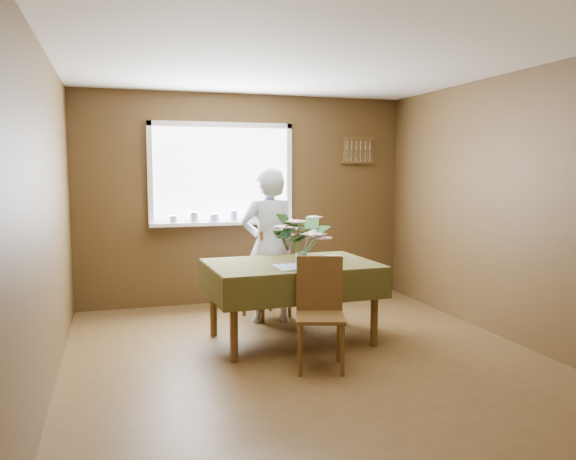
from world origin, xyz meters
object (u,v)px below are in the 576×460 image
object	(u,v)px
flower_bouquet	(301,234)
dining_table	(291,272)
chair_far	(271,270)
seated_woman	(269,246)
chair_near	(320,307)

from	to	relation	value
flower_bouquet	dining_table	bearing A→B (deg)	94.55
dining_table	chair_far	distance (m)	0.84
dining_table	chair_far	size ratio (longest dim) A/B	1.62
seated_woman	chair_far	bearing A→B (deg)	-115.05
chair_far	chair_near	xyz separation A→B (m)	(-0.02, -1.54, -0.04)
chair_far	flower_bouquet	world-z (taller)	flower_bouquet
seated_woman	chair_near	bearing A→B (deg)	93.58
dining_table	chair_near	world-z (taller)	chair_near
dining_table	chair_near	distance (m)	0.73
dining_table	flower_bouquet	bearing A→B (deg)	-87.60
chair_near	seated_woman	distance (m)	1.46
chair_far	chair_near	distance (m)	1.54
dining_table	flower_bouquet	xyz separation A→B (m)	(0.02, -0.24, 0.38)
dining_table	seated_woman	distance (m)	0.72
chair_near	flower_bouquet	distance (m)	0.72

